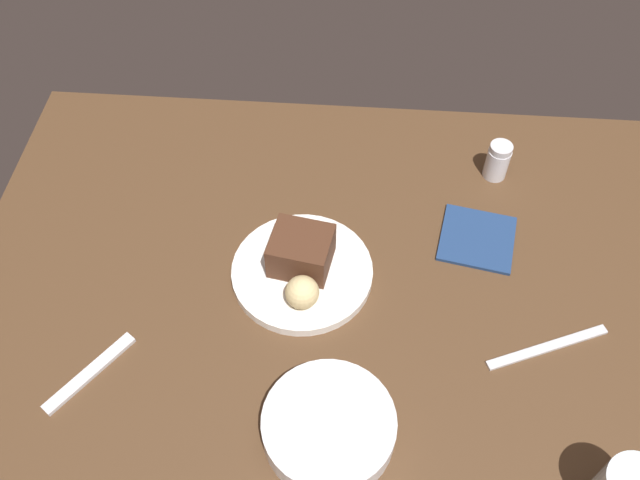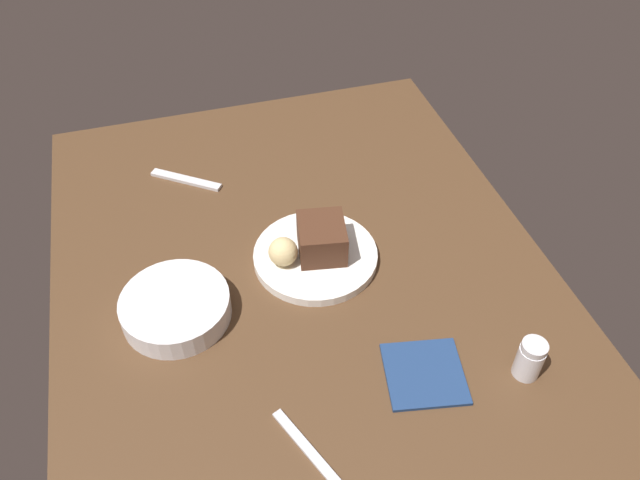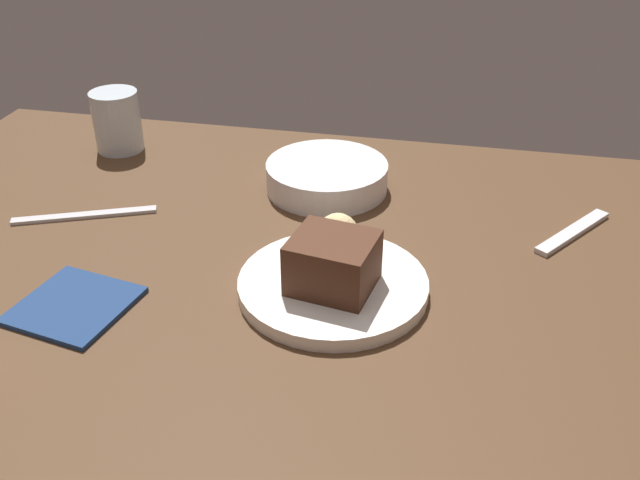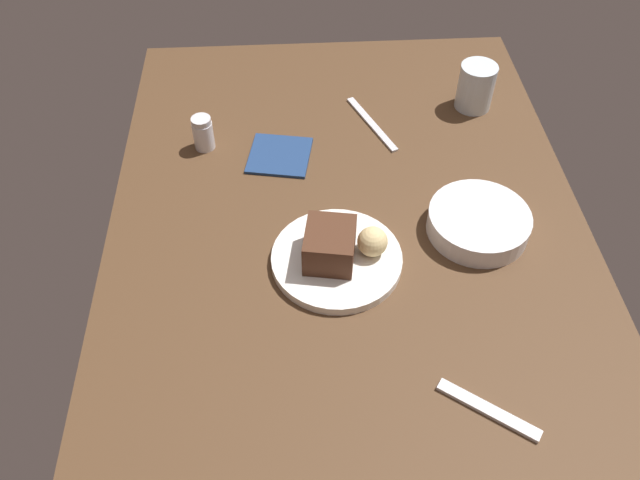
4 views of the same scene
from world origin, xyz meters
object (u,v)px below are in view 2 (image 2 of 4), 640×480
(chocolate_cake_slice, at_px, (322,238))
(butter_knife, at_px, (318,462))
(salt_shaker, at_px, (530,359))
(dessert_plate, at_px, (315,256))
(bread_roll, at_px, (283,252))
(side_bowl, at_px, (176,307))
(dessert_spoon, at_px, (186,180))
(folded_napkin, at_px, (424,374))

(chocolate_cake_slice, bearing_deg, butter_knife, 162.88)
(chocolate_cake_slice, bearing_deg, salt_shaker, -144.53)
(dessert_plate, xyz_separation_m, butter_knife, (-0.36, 0.10, -0.01))
(bread_roll, xyz_separation_m, butter_knife, (-0.36, 0.04, -0.04))
(butter_knife, bearing_deg, salt_shaker, 75.67)
(side_bowl, height_order, dessert_spoon, side_bowl)
(dessert_spoon, distance_m, butter_knife, 0.65)
(butter_knife, bearing_deg, dessert_spoon, 165.17)
(folded_napkin, bearing_deg, dessert_plate, 18.13)
(dessert_plate, height_order, butter_knife, dessert_plate)
(chocolate_cake_slice, distance_m, dessert_spoon, 0.35)
(butter_knife, bearing_deg, dessert_plate, 141.84)
(dessert_spoon, bearing_deg, dessert_plate, -20.05)
(chocolate_cake_slice, height_order, side_bowl, chocolate_cake_slice)
(dessert_plate, xyz_separation_m, folded_napkin, (-0.27, -0.09, -0.01))
(chocolate_cake_slice, xyz_separation_m, bread_roll, (-0.01, 0.07, -0.01))
(bread_roll, distance_m, folded_napkin, 0.31)
(bread_roll, relative_size, side_bowl, 0.29)
(bread_roll, height_order, folded_napkin, bread_roll)
(dessert_spoon, distance_m, folded_napkin, 0.62)
(dessert_plate, distance_m, salt_shaker, 0.39)
(bread_roll, xyz_separation_m, folded_napkin, (-0.27, -0.15, -0.04))
(dessert_plate, distance_m, dessert_spoon, 0.34)
(bread_roll, bearing_deg, folded_napkin, -151.08)
(dessert_plate, xyz_separation_m, dessert_spoon, (0.28, 0.19, -0.00))
(chocolate_cake_slice, relative_size, butter_knife, 0.47)
(butter_knife, distance_m, folded_napkin, 0.21)
(salt_shaker, bearing_deg, chocolate_cake_slice, 35.47)
(bread_roll, height_order, butter_knife, bread_roll)
(bread_roll, relative_size, butter_knife, 0.26)
(chocolate_cake_slice, bearing_deg, bread_roll, 96.25)
(dessert_plate, distance_m, bread_roll, 0.07)
(dessert_spoon, height_order, butter_knife, dessert_spoon)
(salt_shaker, xyz_separation_m, dessert_spoon, (0.59, 0.42, -0.03))
(dessert_plate, height_order, bread_roll, bread_roll)
(salt_shaker, bearing_deg, butter_knife, 98.36)
(folded_napkin, bearing_deg, butter_knife, 114.77)
(bread_roll, height_order, dessert_spoon, bread_roll)
(folded_napkin, bearing_deg, chocolate_cake_slice, 15.76)
(chocolate_cake_slice, height_order, butter_knife, chocolate_cake_slice)
(chocolate_cake_slice, xyz_separation_m, folded_napkin, (-0.28, -0.08, -0.04))
(dessert_spoon, xyz_separation_m, folded_napkin, (-0.55, -0.28, -0.00))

